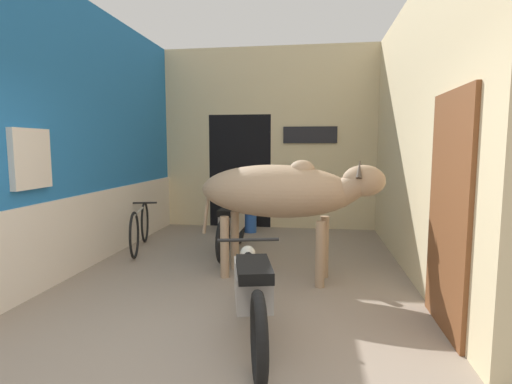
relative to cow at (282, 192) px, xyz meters
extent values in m
plane|color=gray|center=(-0.53, -2.10, -1.07)|extent=(30.00, 30.00, 0.00)
cube|color=#236BAD|center=(-2.72, 0.50, 0.71)|extent=(0.18, 5.19, 3.56)
cube|color=silver|center=(-2.62, 0.50, -0.57)|extent=(0.03, 5.19, 1.00)
cube|color=silver|center=(-2.60, -0.96, 0.42)|extent=(0.08, 0.56, 0.64)
cube|color=beige|center=(-0.53, 3.18, 1.83)|extent=(4.19, 0.18, 1.30)
cube|color=beige|center=(-2.18, 3.18, 0.06)|extent=(0.90, 0.18, 2.25)
cube|color=beige|center=(0.54, 3.18, 0.06)|extent=(2.05, 0.18, 2.25)
cube|color=black|center=(-1.11, 3.54, 0.06)|extent=(1.25, 0.90, 2.25)
cube|color=black|center=(0.29, 3.07, 0.78)|extent=(1.04, 0.03, 0.32)
cube|color=beige|center=(1.66, 0.50, 0.71)|extent=(0.18, 5.19, 3.56)
cube|color=brown|center=(1.55, -1.17, -0.02)|extent=(0.05, 1.00, 2.10)
ellipsoid|color=tan|center=(-0.09, 0.01, 0.01)|extent=(1.98, 0.95, 0.64)
ellipsoid|color=tan|center=(0.24, -0.04, 0.28)|extent=(0.34, 0.31, 0.24)
cylinder|color=tan|center=(0.78, -0.12, 0.06)|extent=(0.47, 0.36, 0.42)
ellipsoid|color=tan|center=(0.94, -0.14, 0.16)|extent=(0.53, 0.38, 0.36)
cylinder|color=tan|center=(-0.98, 0.15, -0.23)|extent=(0.15, 0.06, 0.69)
cylinder|color=tan|center=(0.52, 0.11, -0.69)|extent=(0.11, 0.11, 0.77)
cylinder|color=tan|center=(0.47, -0.26, -0.69)|extent=(0.11, 0.11, 0.77)
cylinder|color=tan|center=(-0.65, 0.29, -0.69)|extent=(0.11, 0.11, 0.77)
cylinder|color=tan|center=(-0.70, -0.08, -0.69)|extent=(0.11, 0.11, 0.77)
cone|color=#473D33|center=(0.91, -0.01, 0.30)|extent=(0.09, 0.16, 0.22)
cone|color=#473D33|center=(0.88, -0.26, 0.30)|extent=(0.09, 0.16, 0.22)
torus|color=black|center=(0.03, -2.24, -0.75)|extent=(0.22, 0.65, 0.65)
torus|color=black|center=(-0.25, -1.03, -0.75)|extent=(0.22, 0.65, 0.65)
cube|color=#9E9993|center=(-0.11, -1.63, -0.58)|extent=(0.43, 0.73, 0.28)
cube|color=black|center=(-0.07, -1.81, -0.40)|extent=(0.38, 0.59, 0.09)
cylinder|color=black|center=(-0.22, -1.16, -0.32)|extent=(0.57, 0.16, 0.03)
sphere|color=silver|center=(-0.24, -1.08, -0.48)|extent=(0.15, 0.15, 0.15)
torus|color=black|center=(-0.85, 0.49, -0.75)|extent=(0.08, 0.64, 0.64)
torus|color=black|center=(-0.84, 1.66, -0.75)|extent=(0.08, 0.64, 0.64)
cube|color=#9E9993|center=(-0.85, 1.08, -0.58)|extent=(0.28, 0.65, 0.28)
cube|color=black|center=(-0.85, 0.90, -0.40)|extent=(0.26, 0.52, 0.09)
cylinder|color=black|center=(-0.85, 1.53, -0.33)|extent=(0.58, 0.04, 0.03)
sphere|color=silver|center=(-0.85, 1.62, -0.48)|extent=(0.15, 0.15, 0.15)
torus|color=black|center=(-2.19, 0.56, -0.73)|extent=(0.22, 0.67, 0.69)
torus|color=black|center=(-2.47, 1.55, -0.73)|extent=(0.22, 0.67, 0.69)
cylinder|color=#B7B2A8|center=(-2.33, 1.06, -0.45)|extent=(0.25, 0.82, 0.03)
cylinder|color=black|center=(-2.44, 1.46, -0.39)|extent=(0.43, 0.15, 0.03)
cube|color=#3D3842|center=(-1.07, 2.41, -0.84)|extent=(0.27, 0.14, 0.45)
cube|color=#3D3842|center=(-1.07, 2.50, -0.57)|extent=(0.27, 0.32, 0.11)
cube|color=beige|center=(-1.07, 2.57, -0.31)|extent=(0.38, 0.20, 0.52)
sphere|color=tan|center=(-1.07, 2.57, 0.05)|extent=(0.20, 0.20, 0.20)
cylinder|color=#2856B2|center=(-0.81, 2.58, -0.86)|extent=(0.23, 0.23, 0.42)
cylinder|color=#2856B2|center=(-0.81, 2.58, -0.64)|extent=(0.33, 0.33, 0.04)
camera|label=1|loc=(0.39, -4.80, 0.55)|focal=28.00mm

